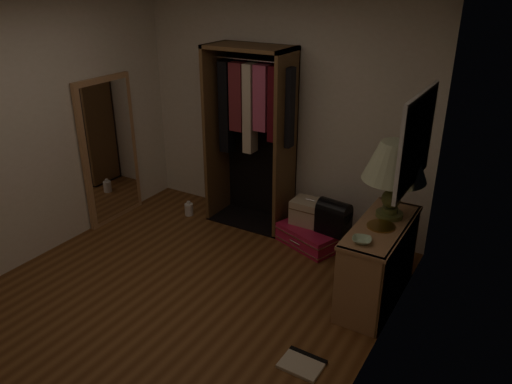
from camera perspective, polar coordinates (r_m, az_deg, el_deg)
ground at (r=4.71m, az=-9.30°, el=-12.27°), size 4.00×4.00×0.00m
room_walls at (r=4.00m, az=-9.48°, el=5.32°), size 3.52×4.02×2.60m
console_bookshelf at (r=4.65m, az=13.89°, el=-7.34°), size 0.42×1.12×0.75m
open_wardrobe at (r=5.60m, az=-0.36°, el=8.04°), size 1.01×0.50×2.05m
floor_mirror at (r=6.04m, az=-16.36°, el=4.53°), size 0.06×0.80×1.70m
pink_suitcase at (r=5.52m, az=6.34°, el=-4.96°), size 0.80×0.69×0.21m
train_case at (r=5.49m, az=6.20°, el=-2.30°), size 0.40×0.28×0.29m
black_bag at (r=5.31m, az=8.86°, el=-2.76°), size 0.36×0.26×0.37m
table_lamp at (r=4.42m, az=15.65°, el=3.21°), size 0.65×0.65×0.70m
brass_tray at (r=4.41m, az=14.09°, el=-3.80°), size 0.30×0.30×0.01m
ceramic_bowl at (r=4.13m, az=12.00°, el=-5.42°), size 0.19×0.19×0.04m
white_jug at (r=6.19m, az=-7.67°, el=-1.95°), size 0.11×0.11×0.18m
floor_book at (r=4.05m, az=5.37°, el=-18.86°), size 0.32×0.26×0.03m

